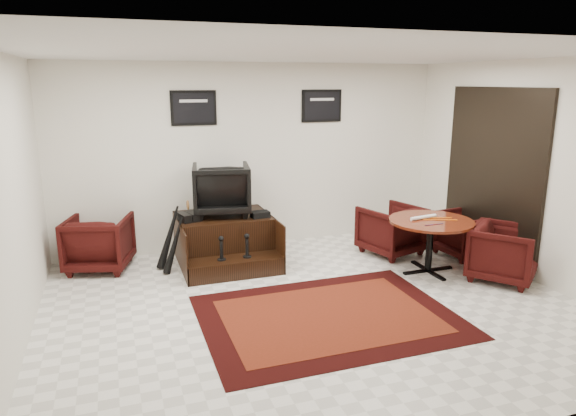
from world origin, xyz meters
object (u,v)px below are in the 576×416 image
(table_chair_back, at_px, (391,227))
(shine_podium, at_px, (225,241))
(meeting_table, at_px, (431,226))
(armchair_side, at_px, (99,240))
(shine_chair, at_px, (221,187))
(table_chair_corner, at_px, (504,250))
(table_chair_window, at_px, (465,232))

(table_chair_back, bearing_deg, shine_podium, -26.78)
(shine_podium, bearing_deg, meeting_table, -27.01)
(armchair_side, relative_size, table_chair_back, 1.02)
(shine_chair, bearing_deg, table_chair_back, 176.82)
(shine_podium, distance_m, table_chair_back, 2.47)
(shine_podium, distance_m, table_chair_corner, 3.76)
(armchair_side, bearing_deg, table_chair_back, -173.58)
(shine_podium, xyz_separation_m, shine_chair, (0.00, 0.14, 0.76))
(meeting_table, bearing_deg, armchair_side, 159.54)
(shine_podium, xyz_separation_m, meeting_table, (2.53, -1.29, 0.33))
(shine_podium, xyz_separation_m, table_chair_window, (3.42, -0.88, 0.06))
(shine_chair, distance_m, armchair_side, 1.82)
(armchair_side, height_order, table_chair_back, armchair_side)
(armchair_side, bearing_deg, meeting_table, 175.87)
(table_chair_corner, bearing_deg, armchair_side, 118.29)
(meeting_table, distance_m, table_chair_corner, 0.96)
(shine_podium, height_order, armchair_side, armchair_side)
(shine_chair, bearing_deg, table_chair_corner, 158.68)
(meeting_table, distance_m, table_chair_back, 0.89)
(table_chair_back, distance_m, table_chair_corner, 1.65)
(meeting_table, height_order, table_chair_window, table_chair_window)
(shine_chair, height_order, table_chair_back, shine_chair)
(meeting_table, bearing_deg, table_chair_window, 24.53)
(shine_podium, height_order, shine_chair, shine_chair)
(table_chair_corner, bearing_deg, shine_podium, 112.05)
(meeting_table, relative_size, table_chair_back, 1.38)
(table_chair_back, bearing_deg, table_chair_corner, 103.72)
(meeting_table, bearing_deg, table_chair_back, 96.21)
(shine_chair, relative_size, table_chair_window, 1.10)
(shine_podium, relative_size, table_chair_window, 1.84)
(table_chair_back, bearing_deg, armchair_side, -26.55)
(shine_chair, xyz_separation_m, table_chair_window, (3.42, -1.02, -0.71))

